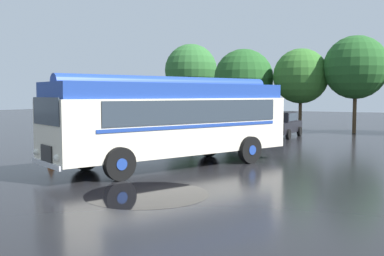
% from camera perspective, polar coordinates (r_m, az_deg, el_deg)
% --- Properties ---
extents(ground_plane, '(120.00, 120.00, 0.00)m').
position_cam_1_polar(ground_plane, '(18.00, -3.21, -4.67)').
color(ground_plane, black).
extents(vintage_bus, '(6.22, 10.24, 3.49)m').
position_cam_1_polar(vintage_bus, '(17.41, -2.40, 1.30)').
color(vintage_bus, silver).
rests_on(vintage_bus, ground).
extents(car_near_left, '(2.31, 4.37, 1.66)m').
position_cam_1_polar(car_near_left, '(31.62, 7.04, 0.71)').
color(car_near_left, black).
rests_on(car_near_left, ground).
extents(car_mid_left, '(1.97, 4.21, 1.66)m').
position_cam_1_polar(car_mid_left, '(30.11, 11.26, 0.48)').
color(car_mid_left, black).
rests_on(car_mid_left, ground).
extents(tree_far_left, '(4.60, 4.60, 7.22)m').
position_cam_1_polar(tree_far_left, '(39.66, -0.12, 7.32)').
color(tree_far_left, '#4C3823').
rests_on(tree_far_left, ground).
extents(tree_left_of_centre, '(4.77, 4.77, 6.46)m').
position_cam_1_polar(tree_left_of_centre, '(36.54, 6.76, 6.38)').
color(tree_left_of_centre, '#4C3823').
rests_on(tree_left_of_centre, ground).
extents(tree_centre, '(4.17, 4.17, 6.28)m').
position_cam_1_polar(tree_centre, '(35.27, 13.72, 6.41)').
color(tree_centre, '#4C3823').
rests_on(tree_centre, ground).
extents(tree_right_of_centre, '(4.56, 4.56, 7.03)m').
position_cam_1_polar(tree_right_of_centre, '(34.50, 19.94, 7.15)').
color(tree_right_of_centre, '#4C3823').
rests_on(tree_right_of_centre, ground).
extents(traffic_cone, '(0.36, 0.36, 0.55)m').
position_cam_1_polar(traffic_cone, '(18.52, -17.48, -3.75)').
color(traffic_cone, orange).
rests_on(traffic_cone, ground).
extents(puddle_patch, '(3.52, 3.52, 0.01)m').
position_cam_1_polar(puddle_patch, '(12.81, -5.71, -8.34)').
color(puddle_patch, black).
rests_on(puddle_patch, ground).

